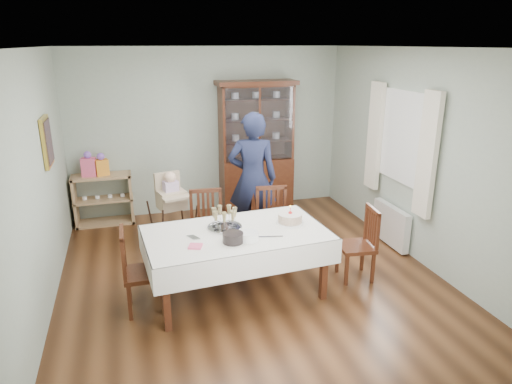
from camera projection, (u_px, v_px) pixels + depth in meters
name	position (u px, v px, depth m)	size (l,w,h in m)	color
floor	(249.00, 274.00, 5.68)	(5.00, 5.00, 0.00)	#593319
room_shell	(237.00, 131.00, 5.64)	(5.00, 5.00, 5.00)	#9EAA99
dining_table	(237.00, 263.00, 5.15)	(2.08, 1.29, 0.76)	#462311
china_cabinet	(256.00, 145.00, 7.59)	(1.30, 0.48, 2.18)	#462311
sideboard	(104.00, 199.00, 7.18)	(0.90, 0.38, 0.80)	tan
picture_frame	(47.00, 142.00, 5.31)	(0.04, 0.48, 0.58)	gold
window	(403.00, 137.00, 6.06)	(0.04, 1.02, 1.22)	white
curtain_left	(428.00, 155.00, 5.51)	(0.07, 0.30, 1.55)	silver
curtain_right	(375.00, 136.00, 6.64)	(0.07, 0.30, 1.55)	silver
radiator	(391.00, 225.00, 6.43)	(0.10, 0.80, 0.55)	white
chair_far_left	(208.00, 244.00, 5.87)	(0.47, 0.47, 0.97)	#462311
chair_far_right	(273.00, 239.00, 6.01)	(0.48, 0.48, 0.96)	#462311
chair_end_left	(144.00, 286.00, 4.86)	(0.42, 0.42, 0.93)	#462311
chair_end_right	(356.00, 257.00, 5.53)	(0.44, 0.44, 0.89)	#462311
woman	(253.00, 179.00, 6.38)	(0.68, 0.45, 1.87)	#161A32
high_chair	(173.00, 218.00, 6.35)	(0.59, 0.59, 1.09)	black
champagne_tray	(225.00, 222.00, 5.11)	(0.39, 0.39, 0.24)	silver
birthday_cake	(290.00, 218.00, 5.26)	(0.32, 0.32, 0.22)	white
plate_stack_dark	(233.00, 238.00, 4.75)	(0.22, 0.22, 0.10)	black
plate_stack_white	(249.00, 236.00, 4.81)	(0.21, 0.21, 0.09)	white
napkin_stack	(195.00, 246.00, 4.66)	(0.13, 0.13, 0.02)	#EA567D
cutlery	(190.00, 238.00, 4.87)	(0.10, 0.14, 0.01)	silver
cake_knife	(270.00, 237.00, 4.89)	(0.28, 0.03, 0.01)	silver
gift_bag_pink	(89.00, 165.00, 6.94)	(0.22, 0.16, 0.39)	#EA567D
gift_bag_orange	(102.00, 165.00, 6.99)	(0.22, 0.19, 0.35)	orange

